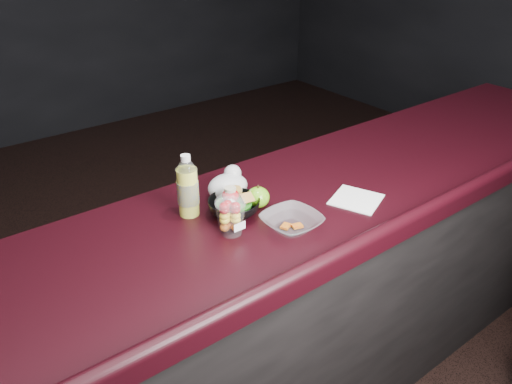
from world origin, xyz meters
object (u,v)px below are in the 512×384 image
Objects in this scene: takeout_bowl at (292,222)px; lemonade_bottle at (188,190)px; snack_bowl at (234,206)px; green_apple at (258,197)px; fruit_cup at (231,214)px.

lemonade_bottle is at bearing 128.15° from takeout_bowl.
snack_bowl is at bearing 117.81° from takeout_bowl.
green_apple is 0.17m from takeout_bowl.
fruit_cup is 0.19m from green_apple.
green_apple is at bearing -6.28° from snack_bowl.
fruit_cup is 1.69× the size of green_apple.
snack_bowl reaches higher than takeout_bowl.
lemonade_bottle is 2.64× the size of green_apple.
fruit_cup reaches higher than snack_bowl.
lemonade_bottle is at bearing 142.67° from snack_bowl.
fruit_cup reaches higher than green_apple.
lemonade_bottle is 0.24m from green_apple.
takeout_bowl is (0.00, -0.17, -0.01)m from green_apple.
snack_bowl is (0.07, 0.09, -0.04)m from fruit_cup.
lemonade_bottle reaches higher than green_apple.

